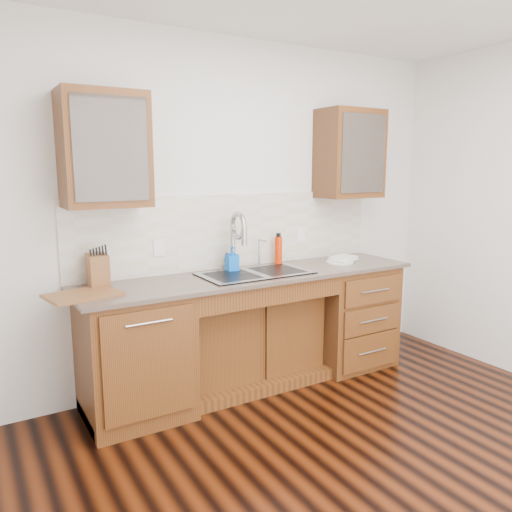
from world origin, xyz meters
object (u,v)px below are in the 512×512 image
soap_bottle (232,259)px  plate (340,262)px  water_bottle (278,250)px  cutting_board (83,295)px  knife_block (98,271)px

soap_bottle → plate: (0.95, -0.16, -0.09)m
soap_bottle → water_bottle: bearing=12.8°
plate → water_bottle: bearing=155.1°
water_bottle → cutting_board: bearing=-171.2°
cutting_board → knife_block: bearing=54.1°
soap_bottle → plate: soap_bottle is taller
water_bottle → plate: bearing=-24.9°
plate → cutting_board: (-2.12, -0.03, 0.00)m
knife_block → water_bottle: bearing=5.2°
water_bottle → plate: (0.48, -0.22, -0.11)m
water_bottle → cutting_board: (-1.64, -0.26, -0.11)m
soap_bottle → knife_block: 1.02m
soap_bottle → knife_block: knife_block is taller
soap_bottle → knife_block: (-1.02, 0.01, 0.01)m
water_bottle → knife_block: size_ratio=1.03×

